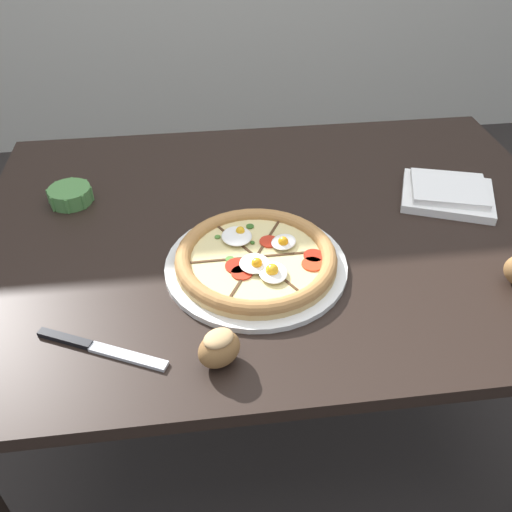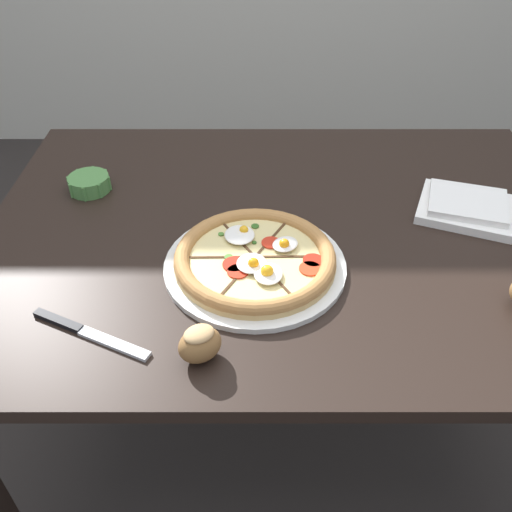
% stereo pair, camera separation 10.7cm
% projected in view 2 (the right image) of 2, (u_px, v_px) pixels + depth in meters
% --- Properties ---
extents(ground_plane, '(12.00, 12.00, 0.00)m').
position_uv_depth(ground_plane, '(280.00, 422.00, 1.66)').
color(ground_plane, '#2D2826').
extents(dining_table, '(1.34, 0.97, 0.74)m').
position_uv_depth(dining_table, '(287.00, 258.00, 1.26)').
color(dining_table, black).
rests_on(dining_table, ground_plane).
extents(pizza, '(0.36, 0.36, 0.05)m').
position_uv_depth(pizza, '(256.00, 260.00, 1.08)').
color(pizza, white).
rests_on(pizza, dining_table).
extents(ramekin_bowl, '(0.10, 0.10, 0.04)m').
position_uv_depth(ramekin_bowl, '(90.00, 183.00, 1.30)').
color(ramekin_bowl, '#4C8442').
rests_on(ramekin_bowl, dining_table).
extents(napkin_folded, '(0.26, 0.24, 0.04)m').
position_uv_depth(napkin_folded, '(468.00, 207.00, 1.23)').
color(napkin_folded, white).
rests_on(napkin_folded, dining_table).
extents(bread_piece_mid, '(0.09, 0.08, 0.07)m').
position_uv_depth(bread_piece_mid, '(201.00, 343.00, 0.88)').
color(bread_piece_mid, olive).
rests_on(bread_piece_mid, dining_table).
extents(knife_main, '(0.23, 0.12, 0.01)m').
position_uv_depth(knife_main, '(89.00, 333.00, 0.94)').
color(knife_main, silver).
rests_on(knife_main, dining_table).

